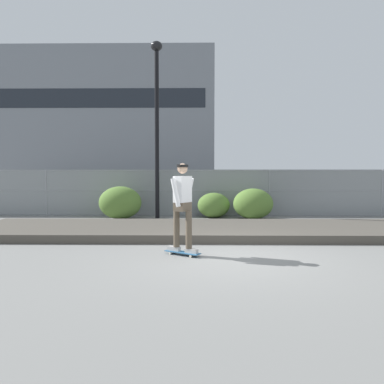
{
  "coord_description": "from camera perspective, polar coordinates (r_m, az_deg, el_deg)",
  "views": [
    {
      "loc": [
        -0.64,
        -7.36,
        1.71
      ],
      "look_at": [
        -0.81,
        4.84,
        1.08
      ],
      "focal_mm": 34.61,
      "sensor_mm": 36.0,
      "label": 1
    }
  ],
  "objects": [
    {
      "name": "library_building",
      "position": [
        55.52,
        -12.47,
        10.66
      ],
      "size": [
        29.53,
        10.21,
        18.49
      ],
      "color": "slate",
      "rests_on": "ground_plane"
    },
    {
      "name": "parked_car_near",
      "position": [
        18.48,
        -5.53,
        0.21
      ],
      "size": [
        4.44,
        2.02,
        1.66
      ],
      "color": "#474C54",
      "rests_on": "ground_plane"
    },
    {
      "name": "ground_plane",
      "position": [
        7.58,
        5.69,
        -10.11
      ],
      "size": [
        120.0,
        120.0,
        0.0
      ],
      "primitive_type": "plane",
      "color": "slate"
    },
    {
      "name": "shrub_center",
      "position": [
        14.21,
        3.36,
        -2.04
      ],
      "size": [
        1.24,
        1.01,
        0.96
      ],
      "color": "#567A33",
      "rests_on": "ground_plane"
    },
    {
      "name": "shrub_left",
      "position": [
        14.0,
        -11.0,
        -1.62
      ],
      "size": [
        1.58,
        1.29,
        1.22
      ],
      "color": "#567A33",
      "rests_on": "ground_plane"
    },
    {
      "name": "chain_fence",
      "position": [
        14.77,
        3.27,
        -0.09
      ],
      "size": [
        22.39,
        0.06,
        1.85
      ],
      "color": "gray",
      "rests_on": "ground_plane"
    },
    {
      "name": "shrub_right",
      "position": [
        13.9,
        9.41,
        -1.81
      ],
      "size": [
        1.48,
        1.21,
        1.14
      ],
      "color": "#567A33",
      "rests_on": "ground_plane"
    },
    {
      "name": "skateboard",
      "position": [
        7.79,
        -1.46,
        -9.3
      ],
      "size": [
        0.78,
        0.6,
        0.07
      ],
      "color": "#2D608C",
      "rests_on": "ground_plane"
    },
    {
      "name": "gravel_berm",
      "position": [
        10.53,
        4.28,
        -5.81
      ],
      "size": [
        13.87,
        3.25,
        0.22
      ],
      "primitive_type": "cube",
      "color": "#4C473F",
      "rests_on": "ground_plane"
    },
    {
      "name": "street_lamp",
      "position": [
        14.26,
        -5.44,
        12.68
      ],
      "size": [
        0.44,
        0.44,
        6.61
      ],
      "color": "black",
      "rests_on": "ground_plane"
    },
    {
      "name": "skater",
      "position": [
        7.64,
        -1.47,
        -1.47
      ],
      "size": [
        0.66,
        0.61,
        1.84
      ],
      "color": "#B2ADA8",
      "rests_on": "skateboard"
    }
  ]
}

